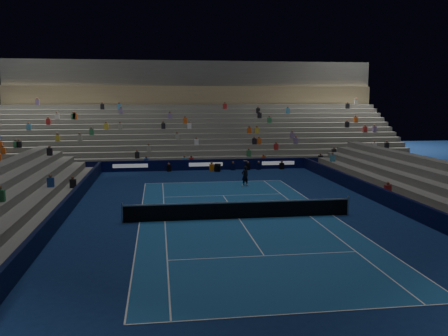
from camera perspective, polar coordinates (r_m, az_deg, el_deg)
ground at (r=26.46m, az=1.81°, el=-6.16°), size 90.00×90.00×0.00m
court_surface at (r=26.46m, az=1.81°, el=-6.15°), size 10.97×23.77×0.01m
sponsor_barrier_far at (r=44.38m, az=-2.24°, el=0.40°), size 44.00×0.25×1.00m
sponsor_barrier_east at (r=29.54m, az=20.75°, el=-4.18°), size 0.25×37.00×1.00m
sponsor_barrier_west at (r=26.51m, az=-19.42°, el=-5.50°), size 0.25×37.00×1.00m
grandstand_main at (r=53.42m, az=-3.27°, el=4.84°), size 44.00×15.20×11.20m
tennis_net at (r=26.34m, az=1.82°, el=-5.10°), size 12.90×0.10×1.10m
tennis_player at (r=36.06m, az=2.56°, el=-0.97°), size 0.68×0.56×1.59m
broadcast_camera at (r=43.49m, az=-0.79°, el=0.05°), size 0.67×1.05×0.69m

